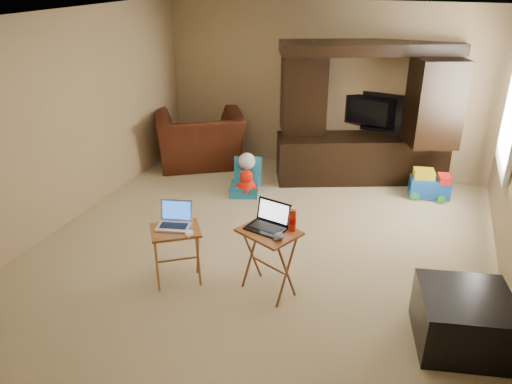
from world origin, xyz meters
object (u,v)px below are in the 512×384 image
at_px(television, 367,113).
at_px(laptop_left, 173,216).
at_px(ottoman, 463,320).
at_px(tray_table_right, 269,262).
at_px(child_rocker, 244,177).
at_px(tray_table_left, 177,256).
at_px(mouse_right, 278,236).
at_px(entertainment_center, 365,114).
at_px(laptop_right, 266,218).
at_px(plush_toy, 246,183).
at_px(recliner, 200,139).
at_px(water_bottle, 292,221).
at_px(mouse_left, 189,234).
at_px(push_toy, 430,184).

distance_m(television, laptop_left, 3.76).
xyz_separation_m(ottoman, tray_table_right, (-1.77, 0.14, 0.10)).
bearing_deg(child_rocker, television, 26.24).
relative_size(tray_table_left, mouse_right, 4.42).
bearing_deg(tray_table_left, entertainment_center, 34.28).
bearing_deg(child_rocker, tray_table_right, -79.67).
relative_size(entertainment_center, laptop_right, 6.87).
distance_m(plush_toy, tray_table_left, 2.17).
height_order(recliner, laptop_right, laptop_right).
relative_size(tray_table_right, water_bottle, 3.25).
relative_size(laptop_left, laptop_right, 0.90).
height_order(ottoman, tray_table_left, tray_table_left).
bearing_deg(mouse_left, tray_table_right, 18.46).
xyz_separation_m(laptop_left, water_bottle, (1.14, 0.22, 0.05)).
xyz_separation_m(child_rocker, tray_table_left, (0.15, -2.21, 0.05)).
height_order(push_toy, laptop_right, laptop_right).
xyz_separation_m(push_toy, mouse_right, (-1.25, -2.94, 0.51)).
bearing_deg(entertainment_center, recliner, 164.26).
bearing_deg(water_bottle, television, 87.12).
xyz_separation_m(push_toy, ottoman, (0.39, -2.96, 0.04)).
height_order(push_toy, laptop_left, laptop_left).
bearing_deg(television, tray_table_left, 80.20).
relative_size(recliner, laptop_right, 3.70).
bearing_deg(recliner, laptop_left, 80.67).
xyz_separation_m(recliner, push_toy, (3.52, -0.05, -0.23)).
height_order(push_toy, tray_table_left, tray_table_left).
relative_size(child_rocker, push_toy, 0.95).
xyz_separation_m(mouse_left, water_bottle, (0.92, 0.32, 0.15)).
distance_m(child_rocker, water_bottle, 2.39).
bearing_deg(plush_toy, water_bottle, -57.84).
height_order(recliner, child_rocker, recliner).
height_order(child_rocker, plush_toy, child_rocker).
relative_size(ottoman, tray_table_right, 1.09).
distance_m(recliner, mouse_right, 3.77).
bearing_deg(ottoman, tray_table_left, -179.33).
bearing_deg(mouse_left, laptop_left, 155.56).
bearing_deg(ottoman, push_toy, 97.58).
relative_size(tray_table_left, tray_table_right, 0.90).
distance_m(recliner, child_rocker, 1.37).
relative_size(child_rocker, mouse_left, 4.10).
relative_size(plush_toy, mouse_left, 3.16).
relative_size(plush_toy, water_bottle, 1.87).
xyz_separation_m(ottoman, mouse_right, (-1.64, 0.02, 0.47)).
bearing_deg(entertainment_center, plush_toy, -161.88).
bearing_deg(mouse_left, child_rocker, 98.52).
bearing_deg(entertainment_center, ottoman, -88.68).
distance_m(plush_toy, mouse_left, 2.29).
xyz_separation_m(laptop_left, laptop_right, (0.90, 0.16, 0.07)).
xyz_separation_m(recliner, ottoman, (3.91, -3.01, -0.19)).
bearing_deg(push_toy, ottoman, -93.46).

